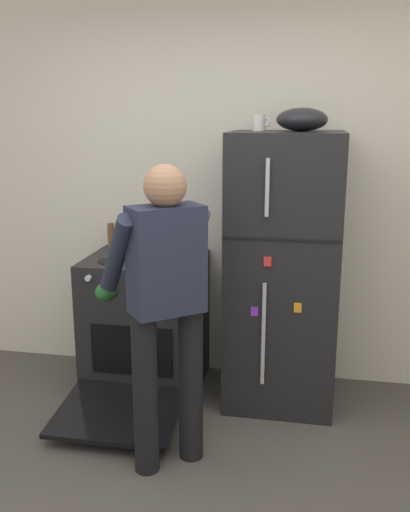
{
  "coord_description": "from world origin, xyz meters",
  "views": [
    {
      "loc": [
        0.53,
        -1.94,
        1.83
      ],
      "look_at": [
        -0.09,
        1.32,
        1.0
      ],
      "focal_mm": 39.96,
      "sensor_mm": 36.0,
      "label": 1
    }
  ],
  "objects": [
    {
      "name": "red_pot",
      "position": [
        -0.39,
        1.52,
        0.96
      ],
      "size": [
        0.34,
        0.24,
        0.1
      ],
      "color": "#19479E",
      "rests_on": "stove_range"
    },
    {
      "name": "stove_range",
      "position": [
        -0.55,
        1.55,
        0.44
      ],
      "size": [
        0.76,
        1.22,
        0.91
      ],
      "color": "black",
      "rests_on": "ground"
    },
    {
      "name": "mixing_bowl",
      "position": [
        0.45,
        1.57,
        1.8
      ],
      "size": [
        0.3,
        0.3,
        0.14
      ],
      "primitive_type": "ellipsoid",
      "color": "black",
      "rests_on": "refrigerator"
    },
    {
      "name": "person_cook",
      "position": [
        -0.18,
        0.72,
        0.95
      ],
      "size": [
        0.64,
        0.67,
        1.6
      ],
      "color": "black",
      "rests_on": "ground"
    },
    {
      "name": "kitchen_wall_back",
      "position": [
        0.0,
        1.95,
        1.35
      ],
      "size": [
        6.0,
        0.1,
        2.7
      ],
      "primitive_type": "cube",
      "color": "silver",
      "rests_on": "ground"
    },
    {
      "name": "pepper_mill",
      "position": [
        -0.85,
        1.77,
        1.0
      ],
      "size": [
        0.05,
        0.05,
        0.18
      ],
      "primitive_type": "cylinder",
      "color": "brown",
      "rests_on": "stove_range"
    },
    {
      "name": "refrigerator",
      "position": [
        0.37,
        1.57,
        0.86
      ],
      "size": [
        0.68,
        0.72,
        1.73
      ],
      "color": "black",
      "rests_on": "ground"
    },
    {
      "name": "coffee_mug",
      "position": [
        0.19,
        1.62,
        1.78
      ],
      "size": [
        0.11,
        0.08,
        0.1
      ],
      "color": "silver",
      "rests_on": "refrigerator"
    }
  ]
}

